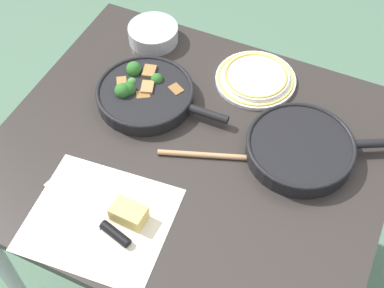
% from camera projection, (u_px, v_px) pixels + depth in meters
% --- Properties ---
extents(ground_plane, '(14.00, 14.00, 0.00)m').
position_uv_depth(ground_plane, '(192.00, 270.00, 2.07)').
color(ground_plane, '#51755B').
extents(dining_table_red, '(1.05, 0.91, 0.78)m').
position_uv_depth(dining_table_red, '(192.00, 169.00, 1.53)').
color(dining_table_red, '#2D2826').
rests_on(dining_table_red, ground_plane).
extents(skillet_broccoli, '(0.40, 0.28, 0.07)m').
position_uv_depth(skillet_broccoli, '(145.00, 93.00, 1.54)').
color(skillet_broccoli, black).
rests_on(skillet_broccoli, dining_table_red).
extents(skillet_eggs, '(0.38, 0.29, 0.05)m').
position_uv_depth(skillet_eggs, '(301.00, 148.00, 1.42)').
color(skillet_eggs, black).
rests_on(skillet_eggs, dining_table_red).
extents(wooden_spoon, '(0.36, 0.15, 0.02)m').
position_uv_depth(wooden_spoon, '(243.00, 158.00, 1.42)').
color(wooden_spoon, tan).
rests_on(wooden_spoon, dining_table_red).
extents(parchment_sheet, '(0.37, 0.33, 0.00)m').
position_uv_depth(parchment_sheet, '(100.00, 219.00, 1.32)').
color(parchment_sheet, silver).
rests_on(parchment_sheet, dining_table_red).
extents(grater_knife, '(0.29, 0.10, 0.02)m').
position_uv_depth(grater_knife, '(98.00, 221.00, 1.31)').
color(grater_knife, silver).
rests_on(grater_knife, dining_table_red).
extents(cheese_block, '(0.09, 0.06, 0.05)m').
position_uv_depth(cheese_block, '(129.00, 214.00, 1.30)').
color(cheese_block, '#EACC66').
rests_on(cheese_block, dining_table_red).
extents(dinner_plate_stack, '(0.24, 0.24, 0.03)m').
position_uv_depth(dinner_plate_stack, '(256.00, 78.00, 1.60)').
color(dinner_plate_stack, white).
rests_on(dinner_plate_stack, dining_table_red).
extents(prep_bowl_steel, '(0.16, 0.16, 0.05)m').
position_uv_depth(prep_bowl_steel, '(153.00, 34.00, 1.70)').
color(prep_bowl_steel, '#B7B7BC').
rests_on(prep_bowl_steel, dining_table_red).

